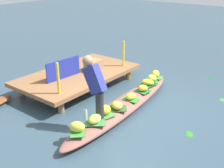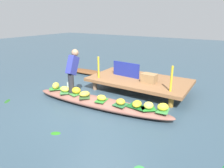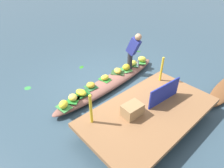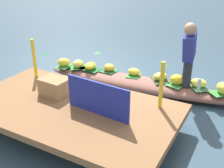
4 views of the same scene
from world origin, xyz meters
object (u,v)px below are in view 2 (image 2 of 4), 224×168
object	(u,v)px
vendor_boat	(99,102)
banana_bunch_1	(149,105)
banana_bunch_2	(85,94)
banana_bunch_5	(56,86)
banana_bunch_8	(163,107)
produce_crate	(149,78)
banana_bunch_3	(137,104)
moored_boat	(88,72)
banana_bunch_4	(65,89)
water_bottle	(68,86)
market_banner	(126,70)
banana_bunch_0	(121,102)
banana_bunch_6	(101,98)
banana_bunch_7	(76,90)
vendor_person	(73,69)

from	to	relation	value
vendor_boat	banana_bunch_1	xyz separation A→B (m)	(1.39, 0.10, 0.21)
banana_bunch_2	banana_bunch_5	size ratio (longest dim) A/B	1.02
vendor_boat	banana_bunch_8	world-z (taller)	banana_bunch_8
produce_crate	banana_bunch_3	bearing A→B (deg)	-78.25
moored_boat	banana_bunch_3	xyz separation A→B (m)	(3.46, -2.41, 0.24)
banana_bunch_1	banana_bunch_4	distance (m)	2.50
banana_bunch_3	banana_bunch_8	distance (m)	0.61
banana_bunch_5	banana_bunch_8	bearing A→B (deg)	4.80
water_bottle	market_banner	xyz separation A→B (m)	(1.03, 1.70, 0.27)
banana_bunch_4	banana_bunch_2	bearing A→B (deg)	1.93
banana_bunch_0	banana_bunch_6	size ratio (longest dim) A/B	0.96
banana_bunch_7	vendor_person	distance (m)	0.62
banana_bunch_2	banana_bunch_8	size ratio (longest dim) A/B	1.10
banana_bunch_0	produce_crate	bearing A→B (deg)	87.15
banana_bunch_1	banana_bunch_7	bearing A→B (deg)	-175.53
banana_bunch_5	vendor_person	distance (m)	0.87
banana_bunch_0	produce_crate	xyz separation A→B (m)	(0.08, 1.62, 0.21)
banana_bunch_1	market_banner	world-z (taller)	market_banner
water_bottle	banana_bunch_1	bearing A→B (deg)	1.00
produce_crate	vendor_person	bearing A→B (deg)	-137.37
banana_bunch_4	water_bottle	size ratio (longest dim) A/B	1.20
banana_bunch_1	banana_bunch_7	world-z (taller)	banana_bunch_7
banana_bunch_5	vendor_boat	bearing A→B (deg)	3.05
moored_boat	banana_bunch_0	world-z (taller)	banana_bunch_0
banana_bunch_1	banana_bunch_8	world-z (taller)	banana_bunch_8
banana_bunch_7	market_banner	size ratio (longest dim) A/B	0.26
banana_bunch_6	produce_crate	xyz separation A→B (m)	(0.63, 1.66, 0.21)
banana_bunch_8	banana_bunch_7	bearing A→B (deg)	-174.11
banana_bunch_6	vendor_person	bearing A→B (deg)	174.25
banana_bunch_5	market_banner	distance (m)	2.34
banana_bunch_6	vendor_person	xyz separation A→B (m)	(-1.06, 0.11, 0.62)
banana_bunch_1	market_banner	xyz separation A→B (m)	(-1.51, 1.66, 0.31)
banana_bunch_4	banana_bunch_6	xyz separation A→B (m)	(1.26, 0.05, -0.01)
banana_bunch_5	banana_bunch_0	bearing A→B (deg)	1.00
banana_bunch_5	market_banner	bearing A→B (deg)	52.68
banana_bunch_8	water_bottle	size ratio (longest dim) A/B	1.08
banana_bunch_6	banana_bunch_8	world-z (taller)	banana_bunch_8
vendor_person	market_banner	world-z (taller)	vendor_person
banana_bunch_8	water_bottle	xyz separation A→B (m)	(-2.86, -0.13, 0.03)
water_bottle	banana_bunch_2	bearing A→B (deg)	-12.22
banana_bunch_7	produce_crate	distance (m)	2.24
market_banner	produce_crate	xyz separation A→B (m)	(0.91, -0.18, -0.11)
banana_bunch_8	water_bottle	world-z (taller)	water_bottle
vendor_boat	water_bottle	size ratio (longest dim) A/B	16.90
banana_bunch_2	banana_bunch_6	world-z (taller)	banana_bunch_2
banana_bunch_4	banana_bunch_5	size ratio (longest dim) A/B	1.03
banana_bunch_0	banana_bunch_4	xyz separation A→B (m)	(-1.81, -0.09, 0.01)
vendor_boat	market_banner	size ratio (longest dim) A/B	4.04
banana_bunch_2	banana_bunch_6	size ratio (longest dim) A/B	1.15
banana_bunch_8	banana_bunch_2	bearing A→B (deg)	-171.99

